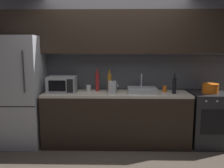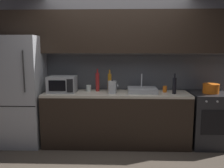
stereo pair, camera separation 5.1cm
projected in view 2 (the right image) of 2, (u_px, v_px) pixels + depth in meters
The scene contains 13 objects.
back_wall at pixel (117, 53), 4.15m from camera, with size 4.16×0.44×2.50m.
counter_run at pixel (116, 119), 4.02m from camera, with size 2.42×0.60×0.90m.
refrigerator at pixel (22, 91), 4.00m from camera, with size 0.68×0.69×1.83m.
oven_range at pixel (208, 119), 3.96m from camera, with size 0.60×0.62×0.90m.
microwave at pixel (62, 84), 3.98m from camera, with size 0.46×0.35×0.27m.
sink_basin at pixel (142, 90), 3.96m from camera, with size 0.48×0.38×0.30m.
kettle at pixel (112, 87), 3.87m from camera, with size 0.17×0.14×0.23m.
wine_bottle_amber at pixel (110, 82), 4.03m from camera, with size 0.07×0.07×0.37m.
wine_bottle_dark at pixel (174, 85), 3.82m from camera, with size 0.06×0.06×0.33m.
wine_bottle_red at pixel (97, 82), 4.06m from camera, with size 0.07×0.07×0.39m.
mug_orange at pixel (165, 89), 3.98m from camera, with size 0.07×0.07×0.10m, color orange.
mug_clear at pixel (89, 88), 4.06m from camera, with size 0.08×0.08×0.11m, color silver.
cooking_pot at pixel (211, 88), 3.89m from camera, with size 0.26×0.26×0.16m.
Camera 2 is at (0.06, -2.98, 1.64)m, focal length 37.95 mm.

